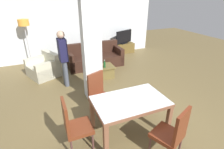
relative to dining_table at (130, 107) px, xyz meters
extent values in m
plane|color=brown|center=(0.00, 0.00, -0.59)|extent=(18.00, 18.00, 0.00)
cube|color=silver|center=(0.00, 5.03, 0.76)|extent=(7.20, 0.06, 2.70)
cube|color=brown|center=(0.71, 4.99, 1.01)|extent=(0.44, 0.02, 0.36)
cube|color=#B26633|center=(0.71, 4.97, 1.01)|extent=(0.40, 0.01, 0.32)
cube|color=silver|center=(-0.25, 1.63, 0.76)|extent=(0.45, 0.32, 2.70)
cube|color=brown|center=(0.00, -0.42, 0.13)|extent=(1.42, 0.06, 0.06)
cube|color=brown|center=(0.00, 0.42, 0.13)|extent=(1.42, 0.06, 0.06)
cube|color=brown|center=(-0.68, 0.00, 0.13)|extent=(0.06, 0.77, 0.06)
cube|color=brown|center=(0.68, 0.00, 0.13)|extent=(0.06, 0.77, 0.06)
cube|color=silver|center=(0.00, 0.00, 0.16)|extent=(1.40, 0.87, 0.01)
cube|color=brown|center=(-0.66, -0.40, -0.25)|extent=(0.08, 0.08, 0.69)
cube|color=brown|center=(0.66, -0.40, -0.25)|extent=(0.08, 0.08, 0.69)
cube|color=brown|center=(-0.66, 0.40, -0.25)|extent=(0.08, 0.08, 0.69)
cube|color=brown|center=(0.66, 0.40, -0.25)|extent=(0.08, 0.08, 0.69)
cube|color=brown|center=(-0.32, 0.72, -0.16)|extent=(0.61, 0.61, 0.07)
cube|color=brown|center=(-0.40, 0.91, 0.15)|extent=(0.42, 0.22, 0.56)
cylinder|color=#50302D|center=(-0.07, 0.63, -0.39)|extent=(0.04, 0.04, 0.39)
cylinder|color=#50302D|center=(-0.42, 0.47, -0.39)|extent=(0.04, 0.04, 0.39)
cylinder|color=#50302D|center=(-0.22, 0.98, -0.39)|extent=(0.04, 0.04, 0.39)
cylinder|color=#50302D|center=(-0.57, 0.82, -0.39)|extent=(0.04, 0.04, 0.39)
cube|color=#622B16|center=(-1.02, 0.00, -0.16)|extent=(0.46, 0.46, 0.07)
cube|color=#622B16|center=(-1.23, 0.00, 0.15)|extent=(0.05, 0.44, 0.56)
cylinder|color=#50302D|center=(-0.83, 0.19, -0.39)|extent=(0.04, 0.04, 0.39)
cylinder|color=#50302D|center=(-0.83, -0.19, -0.39)|extent=(0.04, 0.04, 0.39)
cylinder|color=#50302D|center=(-1.21, 0.19, -0.39)|extent=(0.04, 0.04, 0.39)
cylinder|color=#50302D|center=(-1.21, -0.19, -0.39)|extent=(0.04, 0.04, 0.39)
cube|color=maroon|center=(0.32, -0.75, -0.16)|extent=(0.60, 0.60, 0.07)
cube|color=maroon|center=(0.40, -0.94, 0.15)|extent=(0.42, 0.22, 0.56)
cylinder|color=#50302D|center=(0.07, -0.65, -0.39)|extent=(0.04, 0.04, 0.39)
cylinder|color=#50302D|center=(0.42, -0.50, -0.39)|extent=(0.04, 0.04, 0.39)
cylinder|color=#50302D|center=(0.57, -0.85, -0.39)|extent=(0.04, 0.04, 0.39)
cube|color=#321D15|center=(0.46, 3.67, -0.38)|extent=(2.09, 0.87, 0.42)
cube|color=#321D15|center=(0.46, 4.01, 0.05)|extent=(2.09, 0.18, 0.45)
cube|color=#321D15|center=(1.43, 3.67, -0.26)|extent=(0.16, 0.87, 0.67)
cube|color=#321D15|center=(-0.50, 3.67, -0.26)|extent=(0.16, 0.87, 0.67)
cube|color=beige|center=(-1.46, 3.48, -0.39)|extent=(1.15, 1.19, 0.40)
cube|color=beige|center=(-1.15, 3.62, 0.00)|extent=(0.54, 0.92, 0.38)
cube|color=beige|center=(-1.30, 3.13, -0.29)|extent=(0.84, 0.47, 0.61)
cube|color=beige|center=(-1.61, 3.84, -0.29)|extent=(0.84, 0.47, 0.61)
cube|color=brown|center=(0.36, 2.61, -0.21)|extent=(0.77, 0.57, 0.04)
cube|color=brown|center=(0.36, 2.61, -0.41)|extent=(0.69, 0.49, 0.36)
cylinder|color=#194C23|center=(0.40, 2.49, -0.10)|extent=(0.07, 0.07, 0.18)
cylinder|color=#194C23|center=(0.40, 2.49, 0.03)|extent=(0.03, 0.03, 0.07)
cylinder|color=#B7B7BC|center=(0.40, 2.49, 0.07)|extent=(0.03, 0.03, 0.01)
cube|color=brown|center=(2.23, 4.75, -0.37)|extent=(0.97, 0.40, 0.45)
cube|color=black|center=(2.23, 4.75, -0.13)|extent=(0.44, 0.33, 0.03)
cube|color=black|center=(2.23, 4.75, 0.18)|extent=(0.93, 0.41, 0.58)
cylinder|color=#B7B7BC|center=(-1.83, 4.56, -0.58)|extent=(0.33, 0.33, 0.02)
cylinder|color=#B7B7BC|center=(-1.83, 4.56, 0.20)|extent=(0.04, 0.04, 1.54)
cylinder|color=#F29E38|center=(-1.83, 4.56, 1.08)|extent=(0.37, 0.37, 0.22)
cylinder|color=#474D58|center=(-0.85, 2.63, -0.18)|extent=(0.13, 0.13, 0.81)
cylinder|color=#474D58|center=(-0.85, 2.46, -0.18)|extent=(0.13, 0.13, 0.81)
cube|color=#191839|center=(-0.85, 2.54, 0.54)|extent=(0.24, 0.39, 0.64)
sphere|color=tan|center=(-0.85, 2.54, 0.98)|extent=(0.22, 0.22, 0.22)
camera|label=1|loc=(-1.42, -2.46, 2.03)|focal=28.00mm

